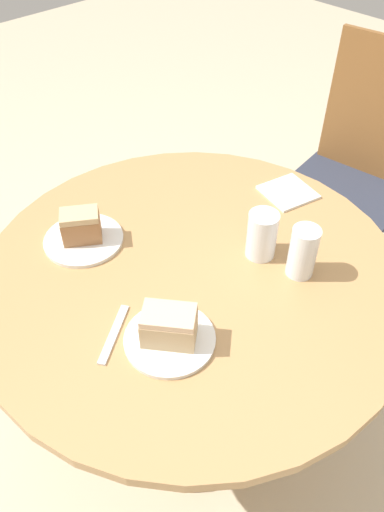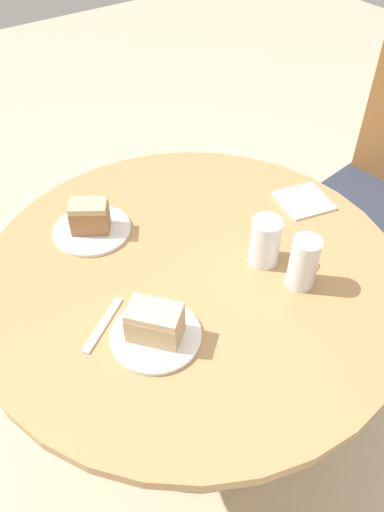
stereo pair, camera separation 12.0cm
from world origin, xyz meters
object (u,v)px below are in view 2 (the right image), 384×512
cake_slice_near (155,322)px  plate_far (92,230)px  plate_near (156,336)px  chair (383,190)px  glass_water (265,244)px  glass_lemonade (303,265)px  cake_slice_far (90,216)px

cake_slice_near → plate_far: bearing=172.6°
plate_near → cake_slice_near: cake_slice_near is taller
plate_far → cake_slice_near: (0.39, -0.05, 0.05)m
chair → glass_water: chair is taller
plate_far → glass_lemonade: (0.46, 0.32, 0.05)m
plate_far → cake_slice_far: 0.05m
cake_slice_far → plate_far: bearing=0.0°
plate_near → glass_water: size_ratio=1.58×
plate_near → cake_slice_near: 0.05m
plate_near → glass_lemonade: (0.06, 0.37, 0.05)m
plate_near → glass_water: glass_water is taller
chair → glass_water: 0.84m
chair → plate_far: chair is taller
plate_near → cake_slice_near: bearing=0.0°
plate_far → cake_slice_near: bearing=-7.4°
plate_far → plate_near: bearing=-7.4°
cake_slice_far → glass_water: size_ratio=0.93×
cake_slice_far → glass_lemonade: size_ratio=0.86×
chair → cake_slice_near: size_ratio=7.45×
plate_near → glass_water: bearing=97.4°
plate_far → glass_lemonade: glass_lemonade is taller
plate_near → cake_slice_far: 0.40m
cake_slice_far → glass_lemonade: 0.56m
plate_near → glass_water: 0.35m
chair → glass_lemonade: chair is taller
plate_far → glass_lemonade: size_ratio=1.53×
cake_slice_far → glass_water: glass_water is taller
plate_near → glass_lemonade: glass_lemonade is taller
plate_near → plate_far: 0.40m
glass_lemonade → glass_water: 0.11m
cake_slice_near → cake_slice_far: (-0.39, 0.05, 0.00)m
plate_far → glass_lemonade: bearing=34.5°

